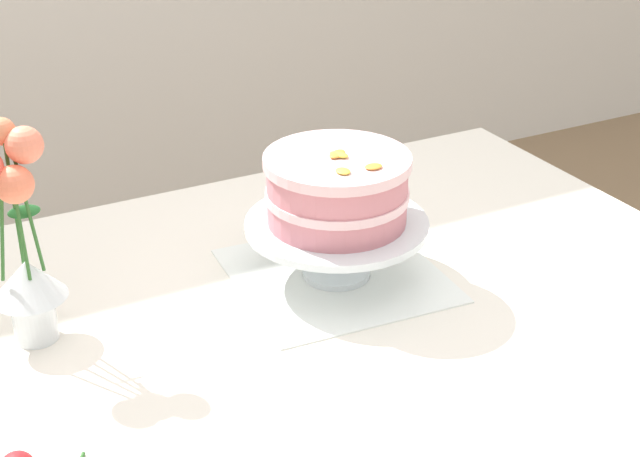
{
  "coord_description": "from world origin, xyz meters",
  "views": [
    {
      "loc": [
        -0.53,
        -1.06,
        1.49
      ],
      "look_at": [
        0.04,
        0.02,
        0.86
      ],
      "focal_mm": 51.69,
      "sensor_mm": 36.0,
      "label": 1
    }
  ],
  "objects_px": {
    "layer_cake": "(337,189)",
    "flower_vase": "(22,248)",
    "cake_stand": "(337,230)",
    "dining_table": "(313,366)"
  },
  "relations": [
    {
      "from": "layer_cake",
      "to": "flower_vase",
      "type": "height_order",
      "value": "flower_vase"
    },
    {
      "from": "cake_stand",
      "to": "flower_vase",
      "type": "height_order",
      "value": "flower_vase"
    },
    {
      "from": "cake_stand",
      "to": "layer_cake",
      "type": "height_order",
      "value": "layer_cake"
    },
    {
      "from": "flower_vase",
      "to": "layer_cake",
      "type": "bearing_deg",
      "value": -5.29
    },
    {
      "from": "cake_stand",
      "to": "flower_vase",
      "type": "relative_size",
      "value": 0.88
    },
    {
      "from": "dining_table",
      "to": "layer_cake",
      "type": "distance_m",
      "value": 0.28
    },
    {
      "from": "dining_table",
      "to": "flower_vase",
      "type": "xyz_separation_m",
      "value": [
        -0.38,
        0.13,
        0.24
      ]
    },
    {
      "from": "cake_stand",
      "to": "layer_cake",
      "type": "xyz_separation_m",
      "value": [
        0.0,
        -0.0,
        0.07
      ]
    },
    {
      "from": "layer_cake",
      "to": "dining_table",
      "type": "bearing_deg",
      "value": -134.84
    },
    {
      "from": "dining_table",
      "to": "flower_vase",
      "type": "relative_size",
      "value": 4.24
    }
  ]
}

